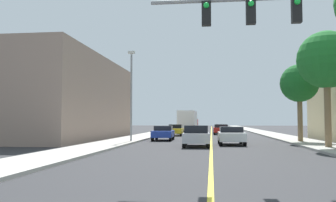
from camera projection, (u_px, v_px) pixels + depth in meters
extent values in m
plane|color=#2D2D30|center=(211.00, 135.00, 45.56)|extent=(192.00, 192.00, 0.00)
cube|color=#B2ADA3|center=(153.00, 134.00, 46.49)|extent=(3.08, 168.00, 0.15)
cube|color=#9E9B93|center=(273.00, 135.00, 44.64)|extent=(3.08, 168.00, 0.15)
cube|color=yellow|center=(211.00, 135.00, 45.56)|extent=(0.16, 144.00, 0.01)
cube|color=gray|center=(51.00, 99.00, 35.71)|extent=(11.59, 21.27, 7.99)
cube|color=black|center=(297.00, 10.00, 11.83)|extent=(0.32, 0.24, 0.84)
sphere|color=green|center=(297.00, 2.00, 11.70)|extent=(0.20, 0.20, 0.20)
cube|color=black|center=(251.00, 12.00, 12.01)|extent=(0.32, 0.24, 0.84)
sphere|color=green|center=(251.00, 3.00, 11.88)|extent=(0.20, 0.20, 0.20)
cube|color=black|center=(206.00, 14.00, 12.19)|extent=(0.32, 0.24, 0.84)
sphere|color=green|center=(206.00, 5.00, 12.06)|extent=(0.20, 0.20, 0.20)
cylinder|color=gray|center=(131.00, 97.00, 29.58)|extent=(0.16, 0.16, 7.24)
cube|color=beige|center=(132.00, 52.00, 29.79)|extent=(0.56, 0.28, 0.20)
cylinder|color=brown|center=(327.00, 103.00, 22.82)|extent=(0.41, 0.41, 5.62)
sphere|color=#1E6B28|center=(326.00, 59.00, 22.98)|extent=(3.71, 3.71, 3.71)
cone|color=#1E6B28|center=(324.00, 65.00, 24.02)|extent=(2.03, 0.81, 1.76)
cone|color=#1E6B28|center=(309.00, 63.00, 23.06)|extent=(0.49, 1.59, 1.54)
cone|color=#1E6B28|center=(335.00, 60.00, 21.85)|extent=(1.95, 0.73, 1.64)
cylinder|color=brown|center=(300.00, 112.00, 29.13)|extent=(0.40, 0.40, 4.76)
sphere|color=#195B23|center=(299.00, 83.00, 29.26)|extent=(3.12, 3.12, 3.12)
cone|color=#195B23|center=(311.00, 85.00, 29.20)|extent=(0.51, 1.31, 1.48)
cone|color=#195B23|center=(295.00, 87.00, 30.18)|extent=(1.52, 0.65, 1.76)
cone|color=#195B23|center=(288.00, 85.00, 29.18)|extent=(0.66, 1.43, 1.19)
cone|color=#195B23|center=(304.00, 84.00, 28.32)|extent=(1.65, 0.66, 1.43)
cube|color=gold|center=(176.00, 131.00, 43.39)|extent=(1.78, 4.33, 0.58)
cube|color=black|center=(176.00, 126.00, 43.53)|extent=(1.54, 1.92, 0.48)
cylinder|color=black|center=(181.00, 134.00, 41.70)|extent=(0.23, 0.64, 0.64)
cylinder|color=black|center=(168.00, 134.00, 41.86)|extent=(0.23, 0.64, 0.64)
cylinder|color=black|center=(183.00, 133.00, 44.89)|extent=(0.23, 0.64, 0.64)
cylinder|color=black|center=(171.00, 133.00, 45.05)|extent=(0.23, 0.64, 0.64)
cube|color=red|center=(221.00, 130.00, 47.46)|extent=(1.99, 4.48, 0.61)
cube|color=black|center=(221.00, 126.00, 47.40)|extent=(1.74, 2.33, 0.41)
cylinder|color=black|center=(214.00, 132.00, 49.21)|extent=(0.23, 0.64, 0.64)
cylinder|color=black|center=(227.00, 132.00, 49.02)|extent=(0.23, 0.64, 0.64)
cylinder|color=black|center=(215.00, 132.00, 45.87)|extent=(0.23, 0.64, 0.64)
cylinder|color=black|center=(228.00, 132.00, 45.68)|extent=(0.23, 0.64, 0.64)
cube|color=white|center=(231.00, 136.00, 26.88)|extent=(1.96, 4.01, 0.62)
cube|color=black|center=(231.00, 130.00, 26.87)|extent=(1.69, 1.71, 0.42)
cylinder|color=black|center=(219.00, 139.00, 28.38)|extent=(0.23, 0.64, 0.64)
cylinder|color=black|center=(241.00, 140.00, 28.20)|extent=(0.23, 0.64, 0.64)
cylinder|color=black|center=(221.00, 142.00, 25.52)|extent=(0.23, 0.64, 0.64)
cylinder|color=black|center=(245.00, 142.00, 25.34)|extent=(0.23, 0.64, 0.64)
cube|color=black|center=(221.00, 129.00, 53.12)|extent=(1.83, 4.44, 0.58)
cube|color=black|center=(221.00, 126.00, 52.89)|extent=(1.57, 2.03, 0.42)
cylinder|color=black|center=(215.00, 131.00, 54.82)|extent=(0.23, 0.64, 0.64)
cylinder|color=black|center=(225.00, 131.00, 54.67)|extent=(0.23, 0.64, 0.64)
cylinder|color=black|center=(216.00, 131.00, 51.54)|extent=(0.23, 0.64, 0.64)
cylinder|color=black|center=(227.00, 131.00, 51.38)|extent=(0.23, 0.64, 0.64)
cube|color=#1E389E|center=(163.00, 134.00, 32.87)|extent=(1.91, 4.01, 0.59)
cube|color=black|center=(163.00, 128.00, 33.09)|extent=(1.64, 1.85, 0.44)
cylinder|color=black|center=(171.00, 138.00, 31.36)|extent=(0.24, 0.65, 0.64)
cylinder|color=black|center=(152.00, 138.00, 31.51)|extent=(0.24, 0.65, 0.64)
cylinder|color=black|center=(173.00, 136.00, 34.20)|extent=(0.24, 0.65, 0.64)
cylinder|color=black|center=(157.00, 136.00, 34.36)|extent=(0.24, 0.65, 0.64)
cube|color=#BCBCC1|center=(196.00, 137.00, 25.06)|extent=(1.94, 4.31, 0.65)
cube|color=black|center=(196.00, 129.00, 24.80)|extent=(1.65, 2.00, 0.52)
cylinder|color=black|center=(186.00, 141.00, 26.68)|extent=(0.24, 0.65, 0.64)
cylinder|color=black|center=(207.00, 141.00, 26.54)|extent=(0.24, 0.65, 0.64)
cylinder|color=black|center=(184.00, 143.00, 23.55)|extent=(0.24, 0.65, 0.64)
cylinder|color=black|center=(208.00, 143.00, 23.40)|extent=(0.24, 0.65, 0.64)
cube|color=red|center=(190.00, 124.00, 56.59)|extent=(2.46, 2.56, 1.60)
cube|color=silver|center=(188.00, 121.00, 52.22)|extent=(2.57, 6.48, 2.81)
cylinder|color=black|center=(184.00, 129.00, 56.70)|extent=(0.30, 0.91, 0.90)
cylinder|color=black|center=(197.00, 129.00, 56.39)|extent=(0.30, 0.91, 0.90)
cylinder|color=black|center=(179.00, 130.00, 50.71)|extent=(0.30, 0.91, 0.90)
cylinder|color=black|center=(194.00, 130.00, 50.40)|extent=(0.30, 0.91, 0.90)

